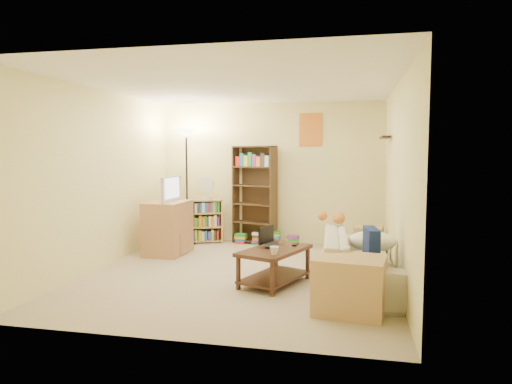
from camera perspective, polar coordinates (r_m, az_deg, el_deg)
room at (r=6.02m, az=-1.98°, el=4.94°), size 4.50×4.54×2.52m
sofa at (r=5.79m, az=12.74°, el=-8.25°), size 2.22×1.04×0.63m
navy_pillow at (r=5.29m, az=14.21°, el=-6.38°), size 0.18×0.43×0.37m
cream_blanket at (r=5.81m, az=14.28°, el=-5.99°), size 0.58×0.41×0.25m
tabby_cat at (r=6.52m, az=9.95°, el=-3.17°), size 0.49×0.19×0.17m
coffee_table at (r=5.70m, az=2.32°, el=-8.59°), size 0.88×1.13×0.44m
laptop at (r=5.80m, az=2.50°, el=-6.65°), size 0.39×0.26×0.03m
laptop_screen at (r=5.85m, az=1.28°, el=-5.36°), size 0.13×0.32×0.22m
mug at (r=5.32m, az=2.29°, el=-7.33°), size 0.21×0.21×0.10m
tv_remote at (r=5.89m, az=4.93°, el=-6.52°), size 0.07×0.18×0.02m
tv_stand at (r=7.46m, az=-10.96°, el=-4.41°), size 0.59×0.80×0.84m
television at (r=7.38m, az=-11.04°, el=0.35°), size 0.70×0.13×0.40m
tall_bookshelf at (r=8.10m, az=-0.21°, el=-0.02°), size 0.83×0.48×1.74m
short_bookshelf at (r=8.29m, az=-6.38°, el=-3.62°), size 0.65×0.47×0.78m
desk_fan at (r=8.16m, az=-6.22°, el=0.66°), size 0.28×0.16×0.42m
floor_lamp at (r=8.11m, az=-8.70°, el=4.87°), size 0.34×0.34×2.03m
side_table at (r=7.39m, az=13.90°, el=-6.01°), size 0.48×0.48×0.47m
end_cabinet at (r=4.81m, az=11.64°, el=-11.31°), size 0.76×0.67×0.57m
book_stacks at (r=8.06m, az=1.43°, el=-5.89°), size 1.15×0.22×0.25m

